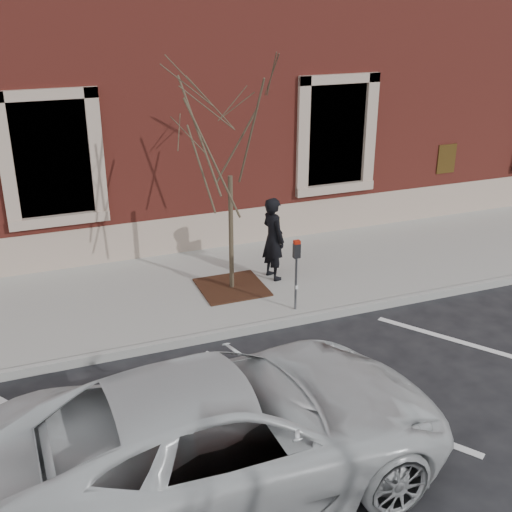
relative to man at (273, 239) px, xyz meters
name	(u,v)px	position (x,y,z in m)	size (l,w,h in m)	color
ground	(269,328)	(-0.74, -1.60, -0.96)	(120.00, 120.00, 0.00)	#28282B
sidewalk_near	(235,283)	(-0.74, 0.15, -0.89)	(40.00, 3.50, 0.15)	#999890
curb_near	(270,325)	(-0.74, -1.65, -0.89)	(40.00, 0.12, 0.15)	#9E9E99
parking_stripes	(327,398)	(-0.74, -3.80, -0.96)	(28.00, 4.40, 0.01)	silver
building_civic	(154,48)	(-0.74, 6.14, 3.03)	(40.00, 8.62, 8.00)	maroon
man	(273,239)	(0.00, 0.00, 0.00)	(0.59, 0.39, 1.62)	black
parking_meter	(296,262)	(-0.14, -1.39, 0.09)	(0.12, 0.09, 1.30)	#595B60
tree_grate	(232,287)	(-0.90, -0.17, -0.80)	(1.20, 1.20, 0.03)	#3F2214
sapling	(230,142)	(-0.90, -0.17, 1.96)	(2.38, 2.38, 3.96)	brown
white_truck	(225,432)	(-2.61, -4.90, -0.21)	(2.49, 5.40, 1.50)	silver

